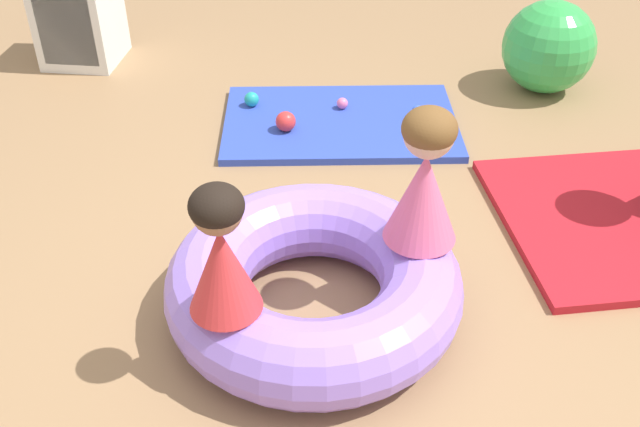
# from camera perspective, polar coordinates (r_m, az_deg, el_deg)

# --- Properties ---
(ground_plane) EXTENTS (8.00, 8.00, 0.00)m
(ground_plane) POSITION_cam_1_polar(r_m,az_deg,el_deg) (2.89, -0.87, -7.28)
(ground_plane) COLOR #93704C
(gym_mat_far_right) EXTENTS (1.36, 0.97, 0.04)m
(gym_mat_far_right) POSITION_cam_1_polar(r_m,az_deg,el_deg) (4.05, 1.58, 7.05)
(gym_mat_far_right) COLOR #2D47B7
(gym_mat_far_right) RESTS_ON ground
(inflatable_cushion) EXTENTS (1.11, 1.11, 0.31)m
(inflatable_cushion) POSITION_cam_1_polar(r_m,az_deg,el_deg) (2.77, -0.48, -5.46)
(inflatable_cushion) COLOR #9975EA
(inflatable_cushion) RESTS_ON ground
(child_in_red) EXTENTS (0.32, 0.32, 0.48)m
(child_in_red) POSITION_cam_1_polar(r_m,az_deg,el_deg) (2.32, -7.66, -2.96)
(child_in_red) COLOR red
(child_in_red) RESTS_ON inflatable_cushion
(child_in_pink) EXTENTS (0.38, 0.38, 0.53)m
(child_in_pink) POSITION_cam_1_polar(r_m,az_deg,el_deg) (2.62, 8.10, 2.74)
(child_in_pink) COLOR #E5608E
(child_in_pink) RESTS_ON inflatable_cushion
(play_ball_teal) EXTENTS (0.08, 0.08, 0.08)m
(play_ball_teal) POSITION_cam_1_polar(r_m,az_deg,el_deg) (4.17, -5.31, 8.79)
(play_ball_teal) COLOR teal
(play_ball_teal) RESTS_ON gym_mat_far_right
(play_ball_pink) EXTENTS (0.06, 0.06, 0.06)m
(play_ball_pink) POSITION_cam_1_polar(r_m,az_deg,el_deg) (4.14, 1.74, 8.52)
(play_ball_pink) COLOR pink
(play_ball_pink) RESTS_ON gym_mat_far_right
(play_ball_red) EXTENTS (0.11, 0.11, 0.11)m
(play_ball_red) POSITION_cam_1_polar(r_m,az_deg,el_deg) (3.91, -2.67, 7.13)
(play_ball_red) COLOR red
(play_ball_red) RESTS_ON gym_mat_far_right
(play_ball_blue) EXTENTS (0.07, 0.07, 0.07)m
(play_ball_blue) POSITION_cam_1_polar(r_m,az_deg,el_deg) (4.07, 7.59, 7.78)
(play_ball_blue) COLOR blue
(play_ball_blue) RESTS_ON gym_mat_far_right
(exercise_ball_large) EXTENTS (0.53, 0.53, 0.53)m
(exercise_ball_large) POSITION_cam_1_polar(r_m,az_deg,el_deg) (4.54, 17.27, 12.21)
(exercise_ball_large) COLOR green
(exercise_ball_large) RESTS_ON ground
(storage_cube) EXTENTS (0.44, 0.44, 0.56)m
(storage_cube) POSITION_cam_1_polar(r_m,az_deg,el_deg) (4.93, -18.24, 14.10)
(storage_cube) COLOR silver
(storage_cube) RESTS_ON ground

